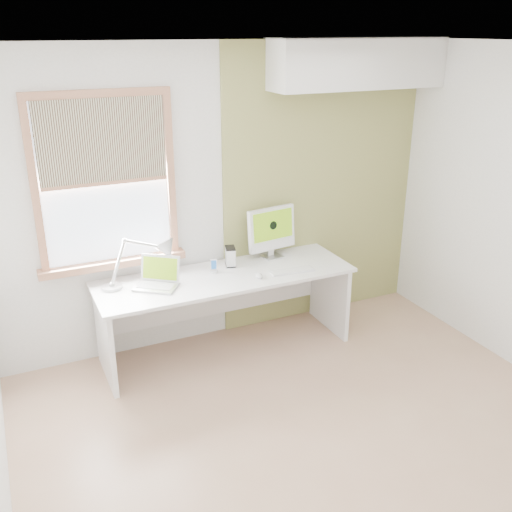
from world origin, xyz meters
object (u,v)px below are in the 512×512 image
desk (223,293)px  imac (272,230)px  desk_lamp (157,255)px  laptop (158,279)px  external_drive (230,256)px

desk → imac: 0.73m
desk → desk_lamp: size_ratio=3.04×
desk_lamp → laptop: size_ratio=1.71×
laptop → external_drive: laptop is taller
desk_lamp → imac: (1.08, 0.05, 0.05)m
desk → imac: size_ratio=4.59×
external_drive → desk: bearing=-135.5°
desk_lamp → imac: 1.08m
desk_lamp → laptop: desk_lamp is taller
desk_lamp → laptop: 0.21m
desk_lamp → imac: bearing=2.5°
imac → external_drive: bearing=-174.6°
desk_lamp → external_drive: desk_lamp is taller
desk → desk_lamp: desk_lamp is taller
desk_lamp → external_drive: size_ratio=4.23×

